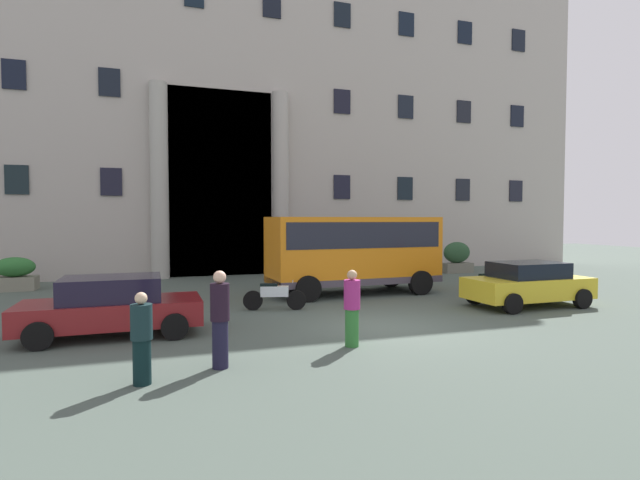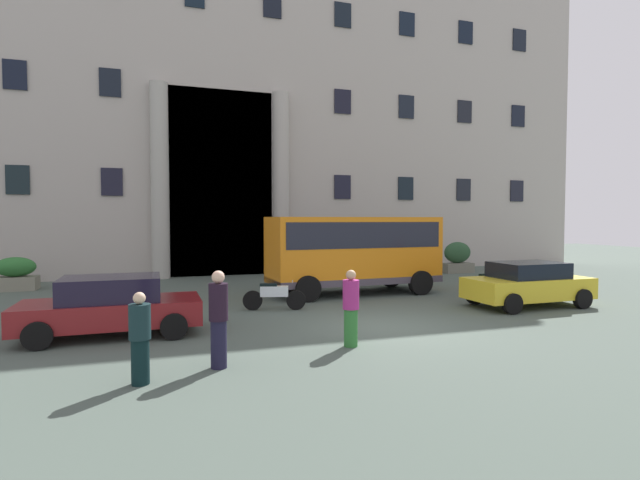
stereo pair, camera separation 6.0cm
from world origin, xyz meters
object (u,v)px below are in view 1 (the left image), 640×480
(hedge_planter_west, at_px, (398,261))
(parked_coupe_end, at_px, (528,284))
(hedge_planter_entrance_right, at_px, (15,274))
(pedestrian_child_trailing, at_px, (352,308))
(white_taxi_kerbside, at_px, (112,306))
(scooter_by_planter, at_px, (273,295))
(motorcycle_far_end, at_px, (489,283))
(bus_stop_sign, at_px, (430,245))
(hedge_planter_entrance_left, at_px, (457,258))
(pedestrian_woman_dark_dress, at_px, (220,319))
(orange_minibus, at_px, (354,248))
(pedestrian_man_red_shirt, at_px, (142,338))

(hedge_planter_west, relative_size, parked_coupe_end, 0.44)
(hedge_planter_entrance_right, relative_size, pedestrian_child_trailing, 0.91)
(white_taxi_kerbside, distance_m, scooter_by_planter, 4.84)
(scooter_by_planter, relative_size, motorcycle_far_end, 0.90)
(bus_stop_sign, distance_m, scooter_by_planter, 8.97)
(hedge_planter_entrance_left, xyz_separation_m, motorcycle_far_end, (-3.39, -6.96, -0.32))
(bus_stop_sign, height_order, hedge_planter_west, bus_stop_sign)
(pedestrian_woman_dark_dress, bearing_deg, pedestrian_child_trailing, 123.60)
(orange_minibus, bearing_deg, motorcycle_far_end, -27.40)
(white_taxi_kerbside, height_order, parked_coupe_end, white_taxi_kerbside)
(scooter_by_planter, height_order, pedestrian_woman_dark_dress, pedestrian_woman_dark_dress)
(motorcycle_far_end, distance_m, pedestrian_man_red_shirt, 13.13)
(bus_stop_sign, relative_size, parked_coupe_end, 0.68)
(hedge_planter_west, xyz_separation_m, pedestrian_child_trailing, (-7.36, -11.79, 0.13))
(hedge_planter_entrance_left, distance_m, scooter_by_planter, 13.47)
(parked_coupe_end, distance_m, pedestrian_child_trailing, 7.70)
(white_taxi_kerbside, height_order, pedestrian_woman_dark_dress, pedestrian_woman_dark_dress)
(hedge_planter_entrance_left, height_order, pedestrian_child_trailing, pedestrian_child_trailing)
(white_taxi_kerbside, xyz_separation_m, pedestrian_child_trailing, (5.08, -2.71, 0.13))
(white_taxi_kerbside, distance_m, motorcycle_far_end, 12.64)
(orange_minibus, xyz_separation_m, pedestrian_woman_dark_dress, (-5.86, -7.60, -0.77))
(hedge_planter_west, bearing_deg, parked_coupe_end, -90.97)
(orange_minibus, relative_size, bus_stop_sign, 2.38)
(parked_coupe_end, relative_size, pedestrian_woman_dark_dress, 2.16)
(hedge_planter_entrance_right, bearing_deg, pedestrian_man_red_shirt, -68.83)
(scooter_by_planter, bearing_deg, motorcycle_far_end, 17.63)
(white_taxi_kerbside, bearing_deg, pedestrian_woman_dark_dress, -58.01)
(white_taxi_kerbside, xyz_separation_m, pedestrian_woman_dark_dress, (2.14, -3.35, 0.21))
(hedge_planter_entrance_right, height_order, pedestrian_woman_dark_dress, pedestrian_woman_dark_dress)
(parked_coupe_end, bearing_deg, hedge_planter_west, 88.39)
(parked_coupe_end, distance_m, motorcycle_far_end, 2.15)
(hedge_planter_entrance_left, relative_size, pedestrian_woman_dark_dress, 0.88)
(hedge_planter_entrance_right, distance_m, parked_coupe_end, 18.95)
(white_taxi_kerbside, distance_m, pedestrian_man_red_shirt, 3.92)
(bus_stop_sign, bearing_deg, hedge_planter_entrance_left, 41.44)
(parked_coupe_end, bearing_deg, pedestrian_woman_dark_dress, -162.24)
(hedge_planter_west, bearing_deg, pedestrian_woman_dark_dress, -129.62)
(white_taxi_kerbside, bearing_deg, motorcycle_far_end, 9.15)
(motorcycle_far_end, xyz_separation_m, pedestrian_man_red_shirt, (-11.68, -5.99, 0.33))
(orange_minibus, relative_size, hedge_planter_west, 3.66)
(hedge_planter_entrance_left, xyz_separation_m, scooter_by_planter, (-11.44, -7.10, -0.32))
(bus_stop_sign, bearing_deg, motorcycle_far_end, -88.23)
(bus_stop_sign, xyz_separation_m, hedge_planter_entrance_right, (-16.62, 3.22, -1.03))
(pedestrian_child_trailing, bearing_deg, pedestrian_man_red_shirt, -97.28)
(hedge_planter_entrance_right, xyz_separation_m, parked_coupe_end, (16.56, -9.21, 0.10))
(hedge_planter_entrance_left, height_order, white_taxi_kerbside, hedge_planter_entrance_left)
(scooter_by_planter, bearing_deg, parked_coupe_end, 2.48)
(pedestrian_man_red_shirt, bearing_deg, parked_coupe_end, -67.98)
(pedestrian_man_red_shirt, distance_m, pedestrian_child_trailing, 4.45)
(bus_stop_sign, height_order, scooter_by_planter, bus_stop_sign)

